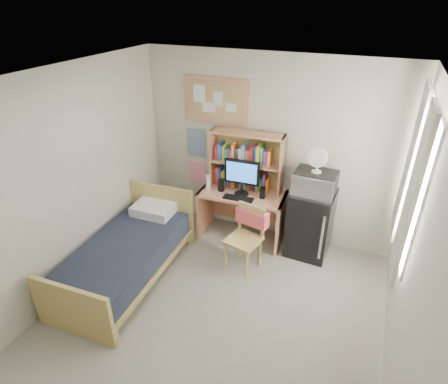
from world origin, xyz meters
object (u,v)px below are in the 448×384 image
at_px(monitor, 242,178).
at_px(desk_fan, 318,161).
at_px(desk_chair, 243,240).
at_px(mini_fridge, 310,223).
at_px(speaker_right, 263,193).
at_px(bed, 126,261).
at_px(microwave, 315,183).
at_px(bulletin_board, 216,100).
at_px(speaker_left, 221,185).
at_px(desk, 242,215).

relative_size(monitor, desk_fan, 1.68).
distance_m(desk_chair, monitor, 0.86).
relative_size(mini_fridge, speaker_right, 5.86).
relative_size(bed, monitor, 3.67).
bearing_deg(desk_chair, desk_fan, 55.02).
bearing_deg(desk_chair, microwave, 55.02).
relative_size(bulletin_board, desk_fan, 3.07).
relative_size(desk_chair, speaker_left, 4.84).
distance_m(bulletin_board, desk, 1.66).
bearing_deg(speaker_left, speaker_right, 0.00).
bearing_deg(desk_fan, desk, -177.09).
xyz_separation_m(desk, microwave, (0.97, 0.00, 0.71)).
bearing_deg(bulletin_board, bed, -106.31).
bearing_deg(mini_fridge, speaker_right, -171.40).
distance_m(desk, desk_chair, 0.70).
bearing_deg(monitor, speaker_right, 0.00).
xyz_separation_m(bulletin_board, bed, (-0.50, -1.71, -1.66)).
xyz_separation_m(monitor, speaker_left, (-0.30, -0.01, -0.17)).
height_order(desk_chair, speaker_right, speaker_right).
distance_m(desk, microwave, 1.21).
distance_m(desk_chair, desk_fan, 1.36).
height_order(bed, desk_fan, desk_fan).
relative_size(mini_fridge, microwave, 1.81).
xyz_separation_m(bulletin_board, microwave, (1.51, -0.30, -0.83)).
distance_m(desk, bed, 1.75).
distance_m(bulletin_board, desk_fan, 1.63).
bearing_deg(bulletin_board, mini_fridge, -10.51).
bearing_deg(desk_chair, speaker_right, 98.22).
xyz_separation_m(speaker_left, desk_fan, (1.27, 0.08, 0.55)).
height_order(bulletin_board, mini_fridge, bulletin_board).
xyz_separation_m(desk_chair, speaker_right, (0.05, 0.60, 0.39)).
bearing_deg(desk, desk_fan, -2.50).
height_order(desk, microwave, microwave).
bearing_deg(mini_fridge, microwave, -90.00).
xyz_separation_m(desk_chair, microwave, (0.71, 0.65, 0.65)).
height_order(desk_chair, bed, desk_chair).
relative_size(speaker_right, desk_fan, 0.52).
distance_m(speaker_left, microwave, 1.29).
distance_m(speaker_left, desk_fan, 1.39).
relative_size(speaker_left, speaker_right, 1.13).
bearing_deg(desk_chair, bed, -137.20).
bearing_deg(mini_fridge, desk, -175.92).
height_order(bed, speaker_right, speaker_right).
bearing_deg(speaker_left, bed, -121.80).
bearing_deg(speaker_right, monitor, -180.00).
xyz_separation_m(desk, monitor, (0.00, -0.06, 0.63)).
xyz_separation_m(bulletin_board, mini_fridge, (1.51, -0.28, -1.45)).
relative_size(desk_chair, bed, 0.46).
distance_m(desk, speaker_right, 0.55).
distance_m(mini_fridge, desk_fan, 0.92).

